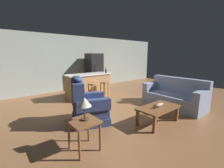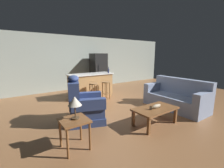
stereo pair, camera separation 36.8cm
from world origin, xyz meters
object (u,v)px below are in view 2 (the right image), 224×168
Objects in this scene: coffee_table at (155,110)px; bar_stool_right at (106,87)px; recliner_near_lamp at (84,106)px; table_lamp at (75,102)px; refrigerator at (99,71)px; couch at (176,98)px; fish_figurine at (156,106)px; bottle_tall_green at (108,71)px; kitchen_island at (91,85)px; bar_stool_left at (94,89)px; end_table at (74,125)px.

bar_stool_right is (0.22, 2.53, 0.11)m from coffee_table.
recliner_near_lamp is (-1.34, 1.16, 0.06)m from coffee_table.
bar_stool_right is at bearing 62.03° from recliner_near_lamp.
refrigerator is at bearing 55.21° from table_lamp.
recliner_near_lamp reaches higher than couch.
coffee_table is at bearing -95.04° from bar_stool_right.
refrigerator is at bearing -81.31° from couch.
fish_figurine reaches higher than coffee_table.
bottle_tall_green reaches higher than couch.
bottle_tall_green is (1.93, 1.75, 0.62)m from recliner_near_lamp.
coffee_table is 3.16m from kitchen_island.
couch is 2.82m from bar_stool_left.
recliner_near_lamp reaches higher than coffee_table.
table_lamp is at bearing 3.94° from couch.
bar_stool_left is 2.27m from refrigerator.
end_table is 3.49m from kitchen_island.
refrigerator is (-0.53, 3.98, 0.54)m from couch.
end_table is at bearing 4.05° from couch.
fish_figurine is at bearing -88.00° from kitchen_island.
recliner_near_lamp reaches higher than bottle_tall_green.
couch is at bearing 2.83° from table_lamp.
kitchen_island is at bearing 79.14° from recliner_near_lamp.
kitchen_island reaches higher than bar_stool_left.
recliner_near_lamp is 2.35m from kitchen_island.
bottle_tall_green is (-0.37, -1.45, 0.16)m from refrigerator.
fish_figurine is 0.50× the size of bar_stool_left.
refrigerator is (0.96, 4.37, 0.42)m from fish_figurine.
refrigerator is (1.07, 1.20, 0.40)m from kitchen_island.
end_table is at bearing -101.76° from recliner_near_lamp.
kitchen_island is at bearing 58.00° from end_table.
end_table is 2.85m from bar_stool_left.
refrigerator reaches higher than bar_stool_left.
fish_figurine is 0.28× the size of recliner_near_lamp.
coffee_table is 0.62× the size of refrigerator.
fish_figurine is 1.54m from couch.
bar_stool_left reaches higher than coffee_table.
couch is at bearing 5.44° from recliner_near_lamp.
end_table is 0.82× the size of bar_stool_right.
fish_figurine is at bearing -102.34° from refrigerator.
couch is at bearing 2.93° from end_table.
end_table is at bearing -125.07° from bar_stool_left.
end_table is 0.31× the size of kitchen_island.
couch is 2.78m from bottle_tall_green.
bar_stool_right is (-1.26, 2.15, 0.13)m from couch.
table_lamp is at bearing 14.21° from end_table.
bar_stool_right is at bearing 85.03° from fish_figurine.
bottle_tall_green is (0.70, -0.25, 0.56)m from kitchen_island.
recliner_near_lamp is 2.14× the size of end_table.
recliner_near_lamp is (-1.35, 1.17, -0.04)m from fish_figurine.
kitchen_island reaches higher than couch.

